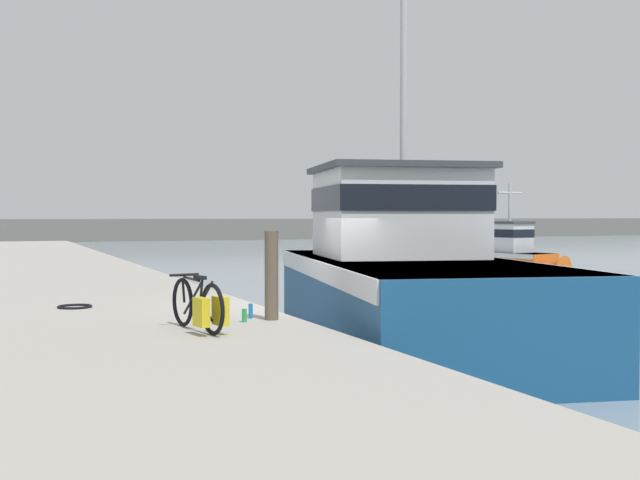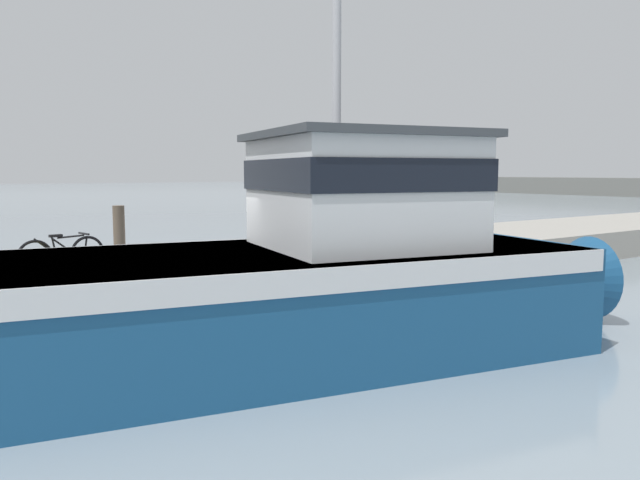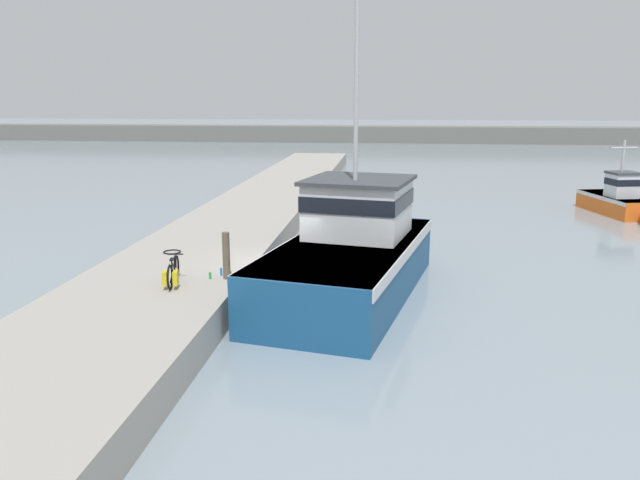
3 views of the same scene
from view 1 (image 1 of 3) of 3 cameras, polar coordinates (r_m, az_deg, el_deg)
The scene contains 10 objects.
ground_plane at distance 14.73m, azimuth -0.96°, elevation -8.20°, with size 320.00×320.00×0.00m, color #84939E.
dock_pier at distance 13.81m, azimuth -13.93°, elevation -6.94°, with size 4.90×80.00×0.94m, color #A39E93.
far_shoreline at distance 90.20m, azimuth 0.75°, elevation 0.83°, with size 180.00×5.00×2.20m, color slate.
fishing_boat_main at distance 15.76m, azimuth 6.12°, elevation -2.59°, with size 5.51×11.11×10.83m.
boat_green_anchored at distance 35.47m, azimuth 13.17°, elevation -1.13°, with size 2.64×5.88×3.92m.
bicycle_touring at distance 11.18m, azimuth -8.43°, elevation -4.69°, with size 0.60×1.73×0.77m.
mooring_post at distance 12.35m, azimuth -3.47°, elevation -2.53°, with size 0.21×0.21×1.37m, color brown.
hose_coil at distance 14.63m, azimuth -17.04°, elevation -4.54°, with size 0.59×0.59×0.04m, color black.
water_bottle_on_curb at distance 12.16m, azimuth -5.40°, elevation -5.37°, with size 0.07×0.07×0.20m, color green.
water_bottle_by_bike at distance 12.60m, azimuth -4.96°, elevation -5.05°, with size 0.07×0.07×0.23m, color blue.
Camera 1 is at (-5.27, -13.51, 2.54)m, focal length 45.00 mm.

